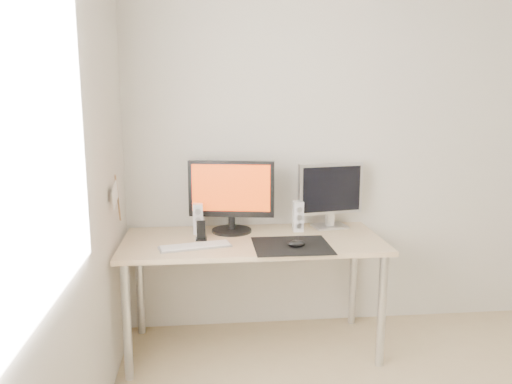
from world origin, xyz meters
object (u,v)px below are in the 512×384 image
mouse (296,244)px  speaker_left (198,219)px  main_monitor (231,194)px  speaker_right (298,216)px  phone_dock (201,234)px  desk (253,251)px  keyboard (195,246)px  second_monitor (330,192)px

mouse → speaker_left: 0.68m
main_monitor → speaker_right: 0.46m
main_monitor → phone_dock: 0.34m
desk → phone_dock: bearing=178.7°
speaker_right → keyboard: 0.74m
phone_dock → main_monitor: bearing=39.9°
mouse → phone_dock: bearing=159.4°
second_monitor → keyboard: bearing=-157.5°
desk → speaker_right: 0.39m
mouse → speaker_right: speaker_right is taller
speaker_right → phone_dock: 0.65m
desk → speaker_left: (-0.34, 0.16, 0.18)m
main_monitor → phone_dock: (-0.20, -0.16, -0.22)m
main_monitor → mouse: bearing=-46.2°
second_monitor → phone_dock: bearing=-165.7°
mouse → phone_dock: (-0.55, 0.21, 0.02)m
mouse → phone_dock: size_ratio=0.86×
mouse → keyboard: mouse is taller
second_monitor → speaker_left: 0.89m
main_monitor → speaker_right: size_ratio=2.78×
keyboard → phone_dock: (0.03, 0.15, 0.03)m
speaker_right → speaker_left: bearing=179.8°
desk → speaker_left: size_ratio=8.10×
speaker_right → phone_dock: (-0.63, -0.15, -0.06)m
desk → second_monitor: second_monitor is taller
mouse → main_monitor: 0.57m
second_monitor → phone_dock: (-0.86, -0.22, -0.20)m
keyboard → phone_dock: phone_dock is taller
speaker_left → mouse: bearing=-32.1°
mouse → speaker_right: bearing=77.9°
second_monitor → phone_dock: second_monitor is taller
desk → speaker_right: speaker_right is taller
mouse → speaker_right: size_ratio=0.53×
desk → speaker_left: speaker_left is taller
desk → main_monitor: main_monitor is taller
second_monitor → keyboard: (-0.89, -0.37, -0.23)m
desk → phone_dock: 0.34m
mouse → keyboard: (-0.59, 0.06, -0.01)m
desk → keyboard: size_ratio=3.67×
main_monitor → keyboard: main_monitor is taller
keyboard → phone_dock: size_ratio=3.56×
main_monitor → speaker_left: size_ratio=2.78×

